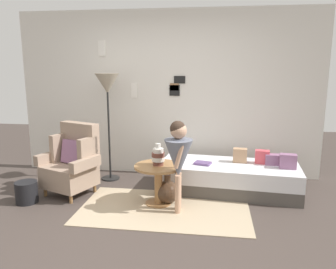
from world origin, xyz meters
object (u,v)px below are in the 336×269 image
person_child (178,155)px  armchair (73,162)px  magazine_basket (27,192)px  vase_striped (158,156)px  floor_lamp (107,89)px  side_table (158,176)px  book_on_daybed (203,163)px  demijohn_near (168,192)px  daybed (229,178)px

person_child → armchair: bearing=164.3°
magazine_basket → vase_striped: bearing=6.7°
floor_lamp → person_child: bearing=-41.7°
side_table → book_on_daybed: 0.74m
side_table → book_on_daybed: (0.54, 0.51, 0.04)m
side_table → vase_striped: vase_striped is taller
armchair → side_table: size_ratio=1.60×
floor_lamp → magazine_basket: size_ratio=5.85×
floor_lamp → magazine_basket: 1.82m
magazine_basket → floor_lamp: bearing=53.0°
side_table → magazine_basket: bearing=-173.6°
vase_striped → magazine_basket: 1.78m
demijohn_near → magazine_basket: demijohn_near is taller
side_table → magazine_basket: size_ratio=2.16×
floor_lamp → person_child: 1.73m
daybed → floor_lamp: bearing=171.3°
daybed → vase_striped: 1.15m
book_on_daybed → demijohn_near: bearing=-132.8°
vase_striped → floor_lamp: size_ratio=0.17×
armchair → side_table: 1.26m
magazine_basket → daybed: bearing=16.4°
daybed → magazine_basket: (-2.60, -0.77, -0.06)m
armchair → magazine_basket: (-0.46, -0.42, -0.30)m
daybed → magazine_basket: 2.72m
side_table → book_on_daybed: side_table is taller
person_child → vase_striped: bearing=143.1°
person_child → magazine_basket: 2.06m
side_table → book_on_daybed: size_ratio=2.75×
vase_striped → demijohn_near: vase_striped is taller
armchair → floor_lamp: floor_lamp is taller
floor_lamp → vase_striped: bearing=-43.0°
armchair → daybed: (2.14, 0.35, -0.24)m
vase_striped → person_child: size_ratio=0.25×
person_child → demijohn_near: 0.64m
book_on_daybed → daybed: bearing=10.3°
armchair → demijohn_near: 1.39m
person_child → side_table: bearing=144.3°
armchair → magazine_basket: armchair is taller
book_on_daybed → magazine_basket: bearing=-162.6°
armchair → demijohn_near: bearing=-7.6°
vase_striped → person_child: person_child is taller
person_child → demijohn_near: person_child is taller
floor_lamp → side_table: bearing=-43.3°
armchair → magazine_basket: 0.69m
vase_striped → demijohn_near: 0.49m
demijohn_near → magazine_basket: (-1.81, -0.24, -0.01)m
book_on_daybed → magazine_basket: 2.36m
side_table → floor_lamp: size_ratio=0.37×
person_child → daybed: bearing=50.9°
book_on_daybed → floor_lamp: bearing=166.6°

